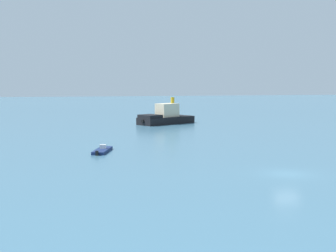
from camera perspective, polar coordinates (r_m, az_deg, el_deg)
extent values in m
plane|color=teal|center=(48.95, 13.40, -5.32)|extent=(400.00, 400.00, 0.00)
cube|color=navy|center=(61.97, -7.48, -2.78)|extent=(2.92, 5.65, 0.36)
cube|color=white|center=(62.31, -7.41, -2.33)|extent=(0.85, 0.68, 0.50)
cube|color=black|center=(59.19, -8.09, -3.08)|extent=(0.38, 0.36, 0.56)
cube|color=black|center=(98.66, -0.23, 0.66)|extent=(12.18, 9.65, 1.39)
cube|color=black|center=(95.90, -2.05, 1.11)|extent=(4.76, 4.94, 0.60)
cube|color=beige|center=(98.71, -0.10, 1.82)|extent=(4.92, 4.46, 2.60)
cylinder|color=gold|center=(99.58, 0.52, 2.95)|extent=(0.70, 0.70, 1.20)
cylinder|color=black|center=(94.79, -2.90, 0.54)|extent=(0.62, 0.75, 0.70)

